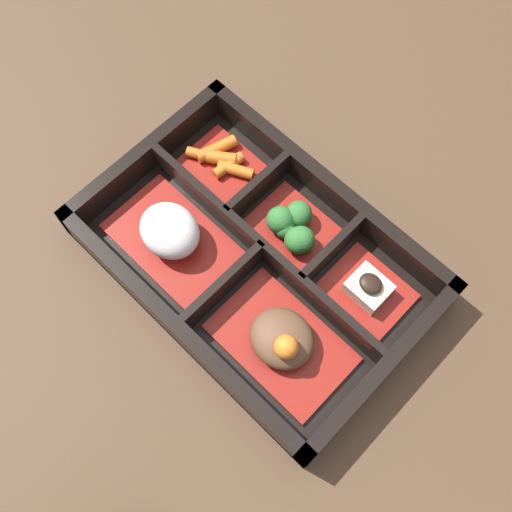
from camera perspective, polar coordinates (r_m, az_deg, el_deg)
name	(u,v)px	position (r m, az deg, el deg)	size (l,w,h in m)	color
ground_plane	(256,265)	(0.62, 0.00, -0.86)	(3.00, 3.00, 0.00)	#4C3523
bento_base	(256,263)	(0.61, 0.00, -0.69)	(0.34, 0.22, 0.01)	black
bento_rim	(258,255)	(0.60, 0.19, 0.12)	(0.34, 0.22, 0.05)	black
bowl_stew	(282,340)	(0.57, 2.49, -8.03)	(0.13, 0.09, 0.05)	maroon
bowl_rice	(171,233)	(0.60, -8.14, 2.14)	(0.13, 0.09, 0.05)	maroon
bowl_tofu	(367,290)	(0.60, 10.57, -3.18)	(0.08, 0.07, 0.03)	maroon
bowl_greens	(294,229)	(0.61, 3.61, 2.59)	(0.08, 0.07, 0.03)	maroon
bowl_carrots	(222,163)	(0.65, -3.29, 8.86)	(0.08, 0.07, 0.02)	maroon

